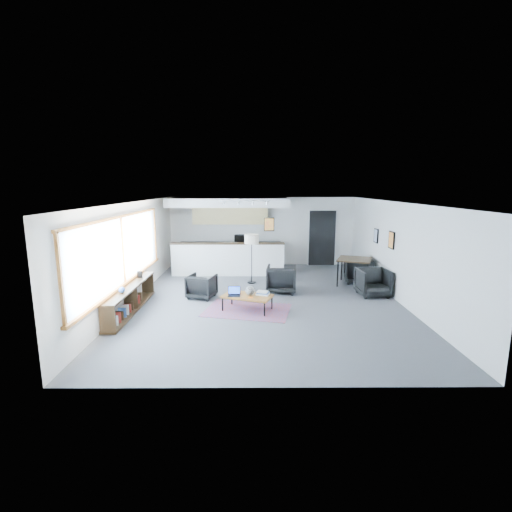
{
  "coord_description": "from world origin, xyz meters",
  "views": [
    {
      "loc": [
        -0.31,
        -9.64,
        3.01
      ],
      "look_at": [
        -0.25,
        0.4,
        1.11
      ],
      "focal_mm": 26.0,
      "sensor_mm": 36.0,
      "label": 1
    }
  ],
  "objects_px": {
    "armchair_right": "(281,278)",
    "floor_lamp": "(252,241)",
    "dining_chair_near": "(373,283)",
    "microwave": "(241,238)",
    "ceramic_pot": "(250,291)",
    "book_stack": "(263,293)",
    "laptop": "(234,293)",
    "armchair_left": "(202,285)",
    "coffee_table": "(247,296)",
    "dining_table": "(354,261)",
    "dining_chair_far": "(358,271)"
  },
  "relations": [
    {
      "from": "armchair_right",
      "to": "floor_lamp",
      "type": "relative_size",
      "value": 0.55
    },
    {
      "from": "armchair_left",
      "to": "dining_chair_far",
      "type": "xyz_separation_m",
      "value": [
        4.73,
        1.64,
        0.01
      ]
    },
    {
      "from": "book_stack",
      "to": "armchair_right",
      "type": "relative_size",
      "value": 0.43
    },
    {
      "from": "armchair_left",
      "to": "dining_table",
      "type": "relative_size",
      "value": 0.57
    },
    {
      "from": "dining_chair_near",
      "to": "dining_chair_far",
      "type": "bearing_deg",
      "value": 85.63
    },
    {
      "from": "coffee_table",
      "to": "book_stack",
      "type": "distance_m",
      "value": 0.39
    },
    {
      "from": "dining_table",
      "to": "dining_chair_far",
      "type": "bearing_deg",
      "value": 51.65
    },
    {
      "from": "floor_lamp",
      "to": "dining_chair_near",
      "type": "distance_m",
      "value": 3.8
    },
    {
      "from": "ceramic_pot",
      "to": "book_stack",
      "type": "bearing_deg",
      "value": 9.17
    },
    {
      "from": "coffee_table",
      "to": "dining_chair_near",
      "type": "height_order",
      "value": "dining_chair_near"
    },
    {
      "from": "coffee_table",
      "to": "armchair_right",
      "type": "xyz_separation_m",
      "value": [
        0.95,
        1.61,
        0.07
      ]
    },
    {
      "from": "dining_chair_far",
      "to": "ceramic_pot",
      "type": "bearing_deg",
      "value": 47.88
    },
    {
      "from": "book_stack",
      "to": "dining_chair_near",
      "type": "distance_m",
      "value": 3.31
    },
    {
      "from": "book_stack",
      "to": "dining_chair_near",
      "type": "bearing_deg",
      "value": 20.88
    },
    {
      "from": "microwave",
      "to": "coffee_table",
      "type": "bearing_deg",
      "value": -86.33
    },
    {
      "from": "dining_table",
      "to": "armchair_right",
      "type": "bearing_deg",
      "value": -160.47
    },
    {
      "from": "book_stack",
      "to": "dining_chair_near",
      "type": "height_order",
      "value": "dining_chair_near"
    },
    {
      "from": "dining_table",
      "to": "dining_chair_near",
      "type": "xyz_separation_m",
      "value": [
        0.22,
        -1.21,
        -0.39
      ]
    },
    {
      "from": "ceramic_pot",
      "to": "floor_lamp",
      "type": "height_order",
      "value": "floor_lamp"
    },
    {
      "from": "laptop",
      "to": "ceramic_pot",
      "type": "relative_size",
      "value": 1.31
    },
    {
      "from": "armchair_right",
      "to": "floor_lamp",
      "type": "bearing_deg",
      "value": -43.64
    },
    {
      "from": "laptop",
      "to": "floor_lamp",
      "type": "bearing_deg",
      "value": 81.86
    },
    {
      "from": "laptop",
      "to": "dining_chair_far",
      "type": "height_order",
      "value": "dining_chair_far"
    },
    {
      "from": "laptop",
      "to": "armchair_left",
      "type": "distance_m",
      "value": 1.42
    },
    {
      "from": "laptop",
      "to": "dining_table",
      "type": "bearing_deg",
      "value": 34.9
    },
    {
      "from": "laptop",
      "to": "book_stack",
      "type": "xyz_separation_m",
      "value": [
        0.7,
        0.04,
        -0.02
      ]
    },
    {
      "from": "ceramic_pot",
      "to": "microwave",
      "type": "height_order",
      "value": "microwave"
    },
    {
      "from": "ceramic_pot",
      "to": "armchair_right",
      "type": "xyz_separation_m",
      "value": [
        0.88,
        1.62,
        -0.08
      ]
    },
    {
      "from": "laptop",
      "to": "microwave",
      "type": "height_order",
      "value": "microwave"
    },
    {
      "from": "coffee_table",
      "to": "floor_lamp",
      "type": "bearing_deg",
      "value": 109.36
    },
    {
      "from": "coffee_table",
      "to": "book_stack",
      "type": "bearing_deg",
      "value": 27.56
    },
    {
      "from": "laptop",
      "to": "armchair_right",
      "type": "bearing_deg",
      "value": 52.37
    },
    {
      "from": "coffee_table",
      "to": "ceramic_pot",
      "type": "height_order",
      "value": "ceramic_pot"
    },
    {
      "from": "ceramic_pot",
      "to": "dining_chair_far",
      "type": "height_order",
      "value": "dining_chair_far"
    },
    {
      "from": "floor_lamp",
      "to": "dining_chair_near",
      "type": "height_order",
      "value": "floor_lamp"
    },
    {
      "from": "coffee_table",
      "to": "dining_table",
      "type": "height_order",
      "value": "dining_table"
    },
    {
      "from": "dining_chair_far",
      "to": "coffee_table",
      "type": "bearing_deg",
      "value": 47.25
    },
    {
      "from": "dining_table",
      "to": "dining_chair_near",
      "type": "relative_size",
      "value": 1.75
    },
    {
      "from": "dining_chair_near",
      "to": "dining_table",
      "type": "bearing_deg",
      "value": 95.83
    },
    {
      "from": "book_stack",
      "to": "floor_lamp",
      "type": "distance_m",
      "value": 2.78
    },
    {
      "from": "coffee_table",
      "to": "dining_table",
      "type": "distance_m",
      "value": 4.08
    },
    {
      "from": "armchair_right",
      "to": "dining_table",
      "type": "relative_size",
      "value": 0.68
    },
    {
      "from": "laptop",
      "to": "dining_table",
      "type": "distance_m",
      "value": 4.33
    },
    {
      "from": "microwave",
      "to": "dining_chair_near",
      "type": "bearing_deg",
      "value": -45.49
    },
    {
      "from": "armchair_right",
      "to": "dining_chair_near",
      "type": "bearing_deg",
      "value": 177.76
    },
    {
      "from": "armchair_left",
      "to": "armchair_right",
      "type": "xyz_separation_m",
      "value": [
        2.21,
        0.55,
        0.07
      ]
    },
    {
      "from": "laptop",
      "to": "armchair_right",
      "type": "relative_size",
      "value": 0.35
    },
    {
      "from": "coffee_table",
      "to": "armchair_right",
      "type": "bearing_deg",
      "value": 80.73
    },
    {
      "from": "book_stack",
      "to": "floor_lamp",
      "type": "relative_size",
      "value": 0.23
    },
    {
      "from": "book_stack",
      "to": "dining_chair_far",
      "type": "height_order",
      "value": "dining_chair_far"
    }
  ]
}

